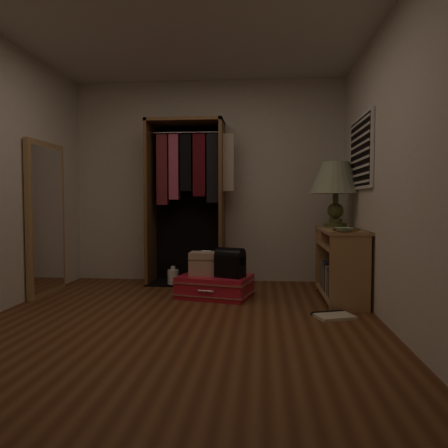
% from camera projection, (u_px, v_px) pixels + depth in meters
% --- Properties ---
extents(ground, '(4.00, 4.00, 0.00)m').
position_uv_depth(ground, '(180.00, 322.00, 3.78)').
color(ground, brown).
rests_on(ground, ground).
extents(room_walls, '(3.52, 4.02, 2.60)m').
position_uv_depth(room_walls, '(189.00, 148.00, 3.74)').
color(room_walls, beige).
rests_on(room_walls, ground).
extents(console_bookshelf, '(0.42, 1.12, 0.75)m').
position_uv_depth(console_bookshelf, '(340.00, 262.00, 4.65)').
color(console_bookshelf, '#A97D52').
rests_on(console_bookshelf, ground).
extents(open_wardrobe, '(1.08, 0.50, 2.05)m').
position_uv_depth(open_wardrobe, '(190.00, 186.00, 5.49)').
color(open_wardrobe, brown).
rests_on(open_wardrobe, ground).
extents(floor_mirror, '(0.06, 0.80, 1.70)m').
position_uv_depth(floor_mirror, '(46.00, 218.00, 4.88)').
color(floor_mirror, tan).
rests_on(floor_mirror, ground).
extents(pink_suitcase, '(0.88, 0.72, 0.23)m').
position_uv_depth(pink_suitcase, '(215.00, 286.00, 4.75)').
color(pink_suitcase, red).
rests_on(pink_suitcase, ground).
extents(train_case, '(0.38, 0.26, 0.27)m').
position_uv_depth(train_case, '(207.00, 263.00, 4.79)').
color(train_case, tan).
rests_on(train_case, pink_suitcase).
extents(black_bag, '(0.34, 0.28, 0.32)m').
position_uv_depth(black_bag, '(230.00, 262.00, 4.64)').
color(black_bag, black).
rests_on(black_bag, pink_suitcase).
extents(table_lamp, '(0.67, 0.67, 0.74)m').
position_uv_depth(table_lamp, '(336.00, 179.00, 4.96)').
color(table_lamp, '#475027').
rests_on(table_lamp, console_bookshelf).
extents(brass_tray, '(0.33, 0.33, 0.02)m').
position_uv_depth(brass_tray, '(346.00, 230.00, 4.34)').
color(brass_tray, olive).
rests_on(brass_tray, console_bookshelf).
extents(ceramic_bowl, '(0.21, 0.21, 0.04)m').
position_uv_depth(ceramic_bowl, '(344.00, 230.00, 4.18)').
color(ceramic_bowl, '#9DBD9F').
rests_on(ceramic_bowl, console_bookshelf).
extents(white_jug, '(0.15, 0.15, 0.24)m').
position_uv_depth(white_jug, '(173.00, 277.00, 5.40)').
color(white_jug, white).
rests_on(white_jug, ground).
extents(floor_book, '(0.40, 0.35, 0.03)m').
position_uv_depth(floor_book, '(333.00, 315.00, 3.93)').
color(floor_book, beige).
rests_on(floor_book, ground).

